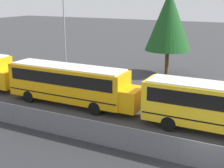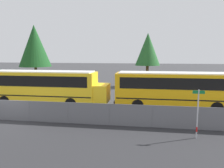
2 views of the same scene
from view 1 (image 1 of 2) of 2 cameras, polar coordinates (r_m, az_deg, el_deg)
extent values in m
cube|color=#9EA0A5|center=(17.89, 16.95, -12.67)|extent=(76.36, 0.03, 1.56)
cube|color=slate|center=(17.88, 16.94, -12.69)|extent=(76.36, 0.01, 1.56)
cylinder|color=slate|center=(17.54, 17.16, -10.42)|extent=(76.36, 0.05, 0.05)
cylinder|color=slate|center=(23.86, -17.62, -5.36)|extent=(0.07, 0.07, 1.56)
cylinder|color=slate|center=(21.94, -11.82, -6.82)|extent=(0.07, 0.07, 1.56)
cylinder|color=slate|center=(20.29, -4.95, -8.45)|extent=(0.07, 0.07, 1.56)
cylinder|color=slate|center=(19.00, 3.05, -10.18)|extent=(0.07, 0.07, 1.56)
cylinder|color=slate|center=(18.14, 12.11, -11.88)|extent=(0.07, 0.07, 1.56)
cube|color=#EDA80F|center=(31.69, -18.28, 0.93)|extent=(1.29, 2.35, 1.67)
cube|color=orange|center=(26.88, -8.16, 0.22)|extent=(10.78, 2.56, 2.79)
cube|color=black|center=(26.72, -8.21, 1.48)|extent=(9.91, 2.60, 1.00)
cube|color=black|center=(27.10, -8.10, -1.37)|extent=(10.56, 2.59, 0.10)
cube|color=orange|center=(24.23, 3.73, -2.79)|extent=(1.29, 2.35, 1.67)
cube|color=black|center=(30.56, -16.49, -0.79)|extent=(0.12, 2.56, 0.24)
cube|color=silver|center=(26.53, -8.28, 3.22)|extent=(10.24, 2.30, 0.10)
cylinder|color=black|center=(26.58, -0.67, -2.95)|extent=(1.07, 0.28, 1.07)
cylinder|color=black|center=(24.66, -3.16, -4.50)|extent=(1.07, 0.28, 1.07)
cylinder|color=black|center=(30.10, -12.04, -1.03)|extent=(1.07, 0.28, 1.07)
cylinder|color=black|center=(28.42, -14.94, -2.24)|extent=(1.07, 0.28, 1.07)
cube|color=yellow|center=(22.15, 19.67, -4.02)|extent=(10.78, 2.56, 2.79)
cube|color=black|center=(21.95, 19.82, -2.52)|extent=(9.91, 2.60, 1.00)
cube|color=black|center=(22.41, 19.49, -5.90)|extent=(10.56, 2.59, 0.10)
cube|color=black|center=(23.73, 6.27, -5.03)|extent=(0.12, 2.56, 0.24)
cylinder|color=black|center=(24.24, 11.89, -5.20)|extent=(1.07, 0.28, 1.07)
cylinder|color=black|center=(22.16, 10.30, -7.17)|extent=(1.07, 0.28, 1.07)
cylinder|color=gray|center=(37.41, -8.65, 8.73)|extent=(0.16, 0.16, 9.13)
cylinder|color=#51381E|center=(37.63, 9.99, 3.93)|extent=(0.44, 0.44, 2.93)
cone|color=#194C1E|center=(36.95, 10.36, 11.42)|extent=(5.32, 5.32, 6.92)
camera|label=2|loc=(8.95, 103.00, -31.40)|focal=35.00mm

